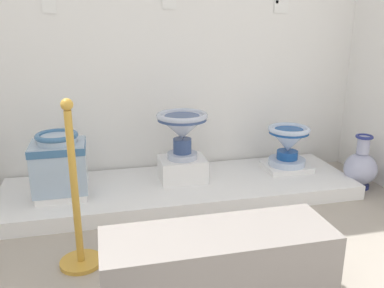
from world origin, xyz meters
The scene contains 13 objects.
wall_back centered at (1.65, 2.66, 1.44)m, with size 3.50×0.06×2.88m, color white.
display_platform centered at (1.65, 2.20, 0.05)m, with size 2.70×0.81×0.11m, color white.
plinth_block_pale_glazed centered at (0.78, 2.14, 0.13)m, with size 0.34×0.28×0.05m, color white.
antique_toilet_pale_glazed centered at (0.78, 2.14, 0.38)m, with size 0.37×0.30×0.42m.
plinth_block_tall_cobalt centered at (1.68, 2.26, 0.20)m, with size 0.36×0.28×0.18m, color white.
antique_toilet_tall_cobalt centered at (1.68, 2.26, 0.54)m, with size 0.39×0.39×0.36m.
plinth_block_squat_floral centered at (2.58, 2.28, 0.13)m, with size 0.37×0.30×0.04m, color white.
antique_toilet_squat_floral centered at (2.58, 2.28, 0.35)m, with size 0.34×0.34×0.33m.
info_placard_first centered at (0.77, 2.62, 1.44)m, with size 0.10×0.01×0.15m.
info_placard_third centered at (2.60, 2.62, 1.43)m, with size 0.13×0.01×0.11m.
decorative_vase_companion centered at (3.10, 2.03, 0.17)m, with size 0.26×0.26×0.44m.
stanchion_post_near_left centered at (0.92, 1.42, 0.30)m, with size 0.24×0.24×0.94m.
museum_bench centered at (1.56, 0.90, 0.20)m, with size 1.06×0.36×0.40m, color gray.
Camera 1 is at (1.06, -0.66, 1.31)m, focal length 37.94 mm.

